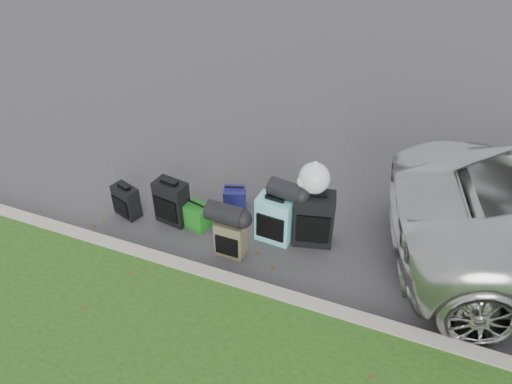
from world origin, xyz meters
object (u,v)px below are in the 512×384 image
at_px(suitcase_large_black_right, 314,219).
at_px(tote_green, 197,216).
at_px(suitcase_large_black_left, 172,202).
at_px(suitcase_teal, 275,219).
at_px(tote_navy, 235,199).
at_px(suitcase_olive, 231,238).
at_px(suitcase_small_black, 127,201).

bearing_deg(suitcase_large_black_right, tote_green, 176.90).
relative_size(suitcase_large_black_left, suitcase_large_black_right, 0.83).
height_order(suitcase_teal, tote_navy, suitcase_teal).
distance_m(suitcase_teal, tote_navy, 0.87).
xyz_separation_m(suitcase_large_black_left, suitcase_olive, (1.02, -0.31, -0.06)).
bearing_deg(tote_green, suitcase_large_black_left, -166.62).
xyz_separation_m(suitcase_olive, suitcase_teal, (0.42, 0.48, 0.07)).
bearing_deg(suitcase_large_black_left, suitcase_large_black_right, 16.91).
bearing_deg(suitcase_teal, tote_green, -168.31).
bearing_deg(suitcase_small_black, suitcase_teal, 25.55).
bearing_deg(suitcase_small_black, suitcase_large_black_right, 26.98).
height_order(suitcase_large_black_right, tote_navy, suitcase_large_black_right).
distance_m(suitcase_small_black, suitcase_teal, 2.12).
bearing_deg(tote_navy, suitcase_small_black, -171.24).
height_order(suitcase_teal, tote_green, suitcase_teal).
xyz_separation_m(suitcase_small_black, tote_navy, (1.34, 0.70, -0.07)).
height_order(suitcase_small_black, suitcase_olive, suitcase_olive).
relative_size(suitcase_small_black, suitcase_large_black_left, 0.74).
relative_size(suitcase_teal, suitcase_large_black_right, 0.86).
bearing_deg(suitcase_olive, suitcase_large_black_left, 163.27).
distance_m(suitcase_large_black_left, suitcase_olive, 1.07).
height_order(tote_green, tote_navy, tote_green).
bearing_deg(tote_green, suitcase_olive, -14.08).
bearing_deg(suitcase_olive, tote_navy, 111.14).
distance_m(suitcase_teal, suitcase_large_black_right, 0.51).
height_order(suitcase_small_black, tote_green, suitcase_small_black).
xyz_separation_m(suitcase_olive, tote_navy, (-0.34, 0.88, -0.09)).
relative_size(suitcase_large_black_left, tote_navy, 1.95).
relative_size(suitcase_olive, suitcase_teal, 0.77).
distance_m(suitcase_small_black, tote_navy, 1.52).
bearing_deg(suitcase_small_black, tote_green, 25.00).
height_order(suitcase_small_black, suitcase_large_black_right, suitcase_large_black_right).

